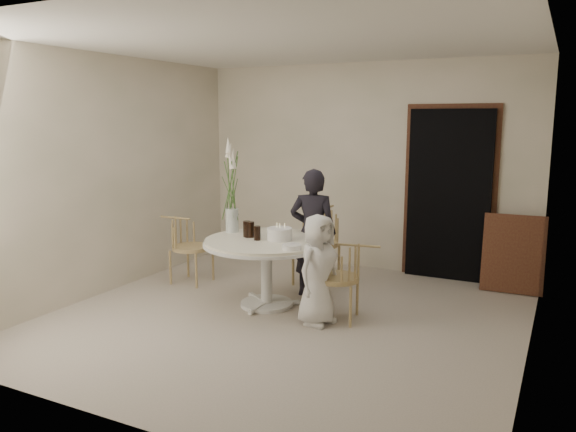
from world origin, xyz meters
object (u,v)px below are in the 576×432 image
at_px(girl, 313,233).
at_px(birthday_cake, 280,234).
at_px(flower_vase, 232,193).
at_px(chair_left, 183,240).
at_px(boy, 318,270).
at_px(chair_right, 347,271).
at_px(chair_far, 321,234).
at_px(table, 266,250).

xyz_separation_m(girl, birthday_cake, (-0.15, -0.53, 0.07)).
height_order(girl, flower_vase, flower_vase).
distance_m(chair_left, boy, 2.14).
height_order(chair_right, boy, boy).
height_order(chair_left, boy, boy).
height_order(chair_right, birthday_cake, birthday_cake).
xyz_separation_m(chair_right, birthday_cake, (-0.79, 0.07, 0.28)).
height_order(chair_far, girl, girl).
distance_m(chair_far, birthday_cake, 1.12).
bearing_deg(flower_vase, chair_right, -7.77).
xyz_separation_m(table, birthday_cake, (0.14, 0.03, 0.18)).
bearing_deg(boy, girl, 41.70).
height_order(chair_left, flower_vase, flower_vase).
bearing_deg(chair_far, chair_right, -54.89).
bearing_deg(flower_vase, chair_far, 55.49).
bearing_deg(chair_right, girl, -142.47).
bearing_deg(boy, chair_right, -33.66).
bearing_deg(girl, chair_far, -88.87).
bearing_deg(flower_vase, boy, -18.07).
xyz_separation_m(chair_far, girl, (0.15, -0.57, 0.13)).
bearing_deg(chair_right, table, -101.71).
xyz_separation_m(chair_right, girl, (-0.64, 0.60, 0.21)).
relative_size(table, chair_left, 1.65).
distance_m(chair_far, girl, 0.60).
bearing_deg(girl, chair_right, 123.55).
distance_m(chair_right, chair_left, 2.31).
xyz_separation_m(chair_right, boy, (-0.22, -0.20, 0.03)).
relative_size(chair_far, flower_vase, 0.86).
bearing_deg(flower_vase, chair_left, 167.26).
distance_m(chair_right, birthday_cake, 0.84).
distance_m(table, girl, 0.64).
relative_size(table, chair_right, 1.68).
height_order(boy, flower_vase, flower_vase).
xyz_separation_m(girl, flower_vase, (-0.81, -0.40, 0.45)).
relative_size(chair_far, chair_left, 1.13).
distance_m(girl, boy, 0.92).
bearing_deg(birthday_cake, chair_far, 90.08).
bearing_deg(chair_far, flower_vase, -123.46).
distance_m(table, chair_right, 0.94).
height_order(table, chair_far, chair_far).
distance_m(birthday_cake, flower_vase, 0.78).
bearing_deg(flower_vase, girl, 26.18).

